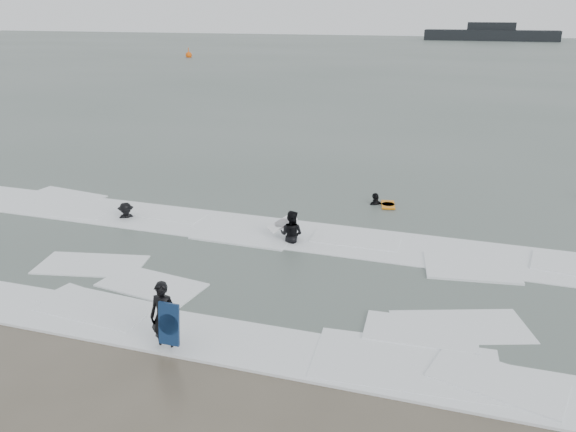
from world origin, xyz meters
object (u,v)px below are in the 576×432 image
(surfer_breaker, at_px, (127,220))
(buoy, at_px, (189,55))
(surfer_centre, at_px, (166,349))
(vessel_horizon, at_px, (491,34))
(surfer_wading, at_px, (291,243))
(surfer_right_near, at_px, (375,205))

(surfer_breaker, height_order, buoy, buoy)
(surfer_centre, height_order, vessel_horizon, vessel_horizon)
(surfer_breaker, bearing_deg, surfer_wading, -39.36)
(surfer_centre, distance_m, surfer_right_near, 11.67)
(surfer_centre, relative_size, surfer_breaker, 1.12)
(surfer_breaker, height_order, surfer_right_near, surfer_right_near)
(surfer_right_near, bearing_deg, surfer_breaker, -16.71)
(surfer_breaker, xyz_separation_m, vessel_horizon, (13.86, 135.19, 1.57))
(surfer_wading, distance_m, surfer_breaker, 6.33)
(surfer_centre, height_order, surfer_right_near, surfer_centre)
(surfer_right_near, xyz_separation_m, buoy, (-40.38, 61.90, 0.42))
(buoy, bearing_deg, surfer_breaker, -64.21)
(surfer_wading, bearing_deg, surfer_centre, 89.88)
(surfer_breaker, bearing_deg, surfer_right_near, -9.77)
(surfer_breaker, distance_m, buoy, 73.70)
(surfer_centre, xyz_separation_m, surfer_breaker, (-5.53, 6.88, 0.00))
(vessel_horizon, bearing_deg, surfer_centre, -93.36)
(surfer_right_near, relative_size, vessel_horizon, 0.05)
(surfer_right_near, bearing_deg, buoy, -101.76)
(vessel_horizon, bearing_deg, surfer_right_near, -92.43)
(surfer_wading, xyz_separation_m, surfer_right_near, (1.98, 4.61, 0.00))
(surfer_centre, bearing_deg, surfer_right_near, 71.62)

